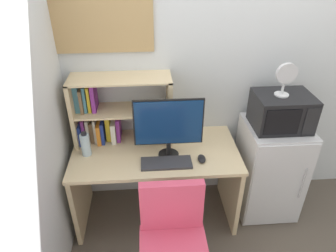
% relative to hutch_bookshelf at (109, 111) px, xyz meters
% --- Properties ---
extents(wall_back, '(6.40, 0.04, 2.60)m').
position_rel_hutch_bookshelf_xyz_m(wall_back, '(1.65, 0.15, 0.32)').
color(wall_back, silver).
rests_on(wall_back, ground_plane).
extents(desk, '(1.35, 0.67, 0.72)m').
position_rel_hutch_bookshelf_xyz_m(desk, '(0.37, -0.21, -0.47)').
color(desk, beige).
rests_on(desk, ground_plane).
extents(hutch_bookshelf, '(0.80, 0.28, 0.56)m').
position_rel_hutch_bookshelf_xyz_m(hutch_bookshelf, '(0.00, 0.00, 0.00)').
color(hutch_bookshelf, beige).
rests_on(hutch_bookshelf, desk).
extents(monitor, '(0.53, 0.16, 0.49)m').
position_rel_hutch_bookshelf_xyz_m(monitor, '(0.47, -0.28, 0.02)').
color(monitor, black).
rests_on(monitor, desk).
extents(keyboard, '(0.39, 0.15, 0.02)m').
position_rel_hutch_bookshelf_xyz_m(keyboard, '(0.45, -0.39, -0.25)').
color(keyboard, '#333338').
rests_on(keyboard, desk).
extents(computer_mouse, '(0.06, 0.10, 0.03)m').
position_rel_hutch_bookshelf_xyz_m(computer_mouse, '(0.72, -0.37, -0.25)').
color(computer_mouse, black).
rests_on(computer_mouse, desk).
extents(water_bottle, '(0.07, 0.07, 0.21)m').
position_rel_hutch_bookshelf_xyz_m(water_bottle, '(-0.18, -0.22, -0.17)').
color(water_bottle, silver).
rests_on(water_bottle, desk).
extents(mini_fridge, '(0.51, 0.52, 0.89)m').
position_rel_hutch_bookshelf_xyz_m(mini_fridge, '(1.38, -0.18, -0.54)').
color(mini_fridge, silver).
rests_on(mini_fridge, ground_plane).
extents(microwave, '(0.44, 0.35, 0.28)m').
position_rel_hutch_bookshelf_xyz_m(microwave, '(1.38, -0.17, 0.04)').
color(microwave, black).
rests_on(microwave, mini_fridge).
extents(desk_fan, '(0.16, 0.11, 0.26)m').
position_rel_hutch_bookshelf_xyz_m(desk_fan, '(1.35, -0.18, 0.33)').
color(desk_fan, silver).
rests_on(desk_fan, microwave).
extents(wall_corkboard, '(0.80, 0.02, 0.41)m').
position_rel_hutch_bookshelf_xyz_m(wall_corkboard, '(-0.01, 0.12, 0.66)').
color(wall_corkboard, tan).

